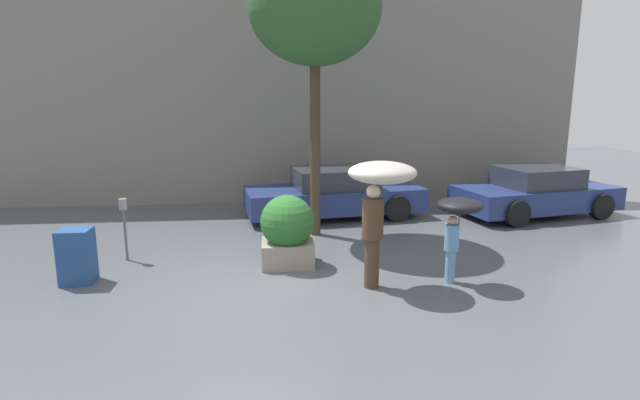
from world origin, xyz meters
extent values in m
plane|color=#51565B|center=(0.00, 0.00, 0.00)|extent=(40.00, 40.00, 0.00)
cube|color=gray|center=(0.00, 6.50, 3.00)|extent=(18.00, 0.30, 6.00)
cube|color=gray|center=(0.52, 0.95, 0.22)|extent=(0.92, 0.76, 0.44)
sphere|color=#286028|center=(0.52, 0.95, 0.80)|extent=(0.96, 0.96, 0.96)
cylinder|color=#473323|center=(1.82, -0.24, 0.40)|extent=(0.24, 0.24, 0.81)
cylinder|color=#473323|center=(1.82, -0.24, 1.12)|extent=(0.34, 0.34, 0.64)
sphere|color=beige|center=(1.82, -0.24, 1.55)|extent=(0.22, 0.22, 0.22)
cylinder|color=#4C4C51|center=(1.96, -0.19, 1.50)|extent=(0.02, 0.02, 0.69)
ellipsoid|color=beige|center=(1.96, -0.19, 1.84)|extent=(1.06, 1.06, 0.34)
cylinder|color=#669ED1|center=(3.14, -0.15, 0.27)|extent=(0.16, 0.16, 0.54)
cylinder|color=#669ED1|center=(3.14, -0.15, 0.76)|extent=(0.23, 0.23, 0.43)
sphere|color=tan|center=(3.14, -0.15, 1.05)|extent=(0.15, 0.15, 0.15)
cylinder|color=#4C4C51|center=(3.22, -0.21, 1.04)|extent=(0.02, 0.02, 0.52)
ellipsoid|color=black|center=(3.22, -0.21, 1.30)|extent=(0.73, 0.73, 0.23)
cube|color=navy|center=(1.80, 4.56, 0.46)|extent=(4.57, 2.39, 0.57)
cube|color=#2D333D|center=(1.80, 4.56, 0.98)|extent=(2.16, 1.77, 0.49)
cylinder|color=black|center=(0.60, 3.49, 0.32)|extent=(0.66, 0.31, 0.63)
cylinder|color=black|center=(0.34, 5.22, 0.32)|extent=(0.66, 0.31, 0.63)
cylinder|color=black|center=(3.27, 3.90, 0.32)|extent=(0.66, 0.31, 0.63)
cylinder|color=black|center=(3.01, 5.63, 0.32)|extent=(0.66, 0.31, 0.63)
cube|color=navy|center=(6.94, 4.23, 0.46)|extent=(4.29, 2.55, 0.57)
cube|color=#2D333D|center=(6.94, 4.23, 0.98)|extent=(2.08, 1.83, 0.49)
cylinder|color=black|center=(5.91, 3.11, 0.32)|extent=(0.66, 0.35, 0.63)
cylinder|color=black|center=(5.54, 4.83, 0.32)|extent=(0.66, 0.35, 0.63)
cylinder|color=black|center=(8.34, 3.63, 0.32)|extent=(0.66, 0.35, 0.63)
cylinder|color=black|center=(7.98, 5.35, 0.32)|extent=(0.66, 0.35, 0.63)
cylinder|color=#423323|center=(1.20, 2.93, 1.99)|extent=(0.22, 0.22, 3.98)
ellipsoid|color=#2D5628|center=(1.20, 2.93, 4.73)|extent=(2.70, 2.70, 2.29)
cylinder|color=#595B60|center=(-2.44, 1.50, 0.48)|extent=(0.05, 0.05, 0.97)
cylinder|color=gray|center=(-2.44, 1.50, 1.07)|extent=(0.14, 0.14, 0.20)
cube|color=navy|center=(-2.91, 0.41, 0.45)|extent=(0.50, 0.44, 0.90)
camera|label=1|loc=(0.28, -7.64, 3.01)|focal=28.00mm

